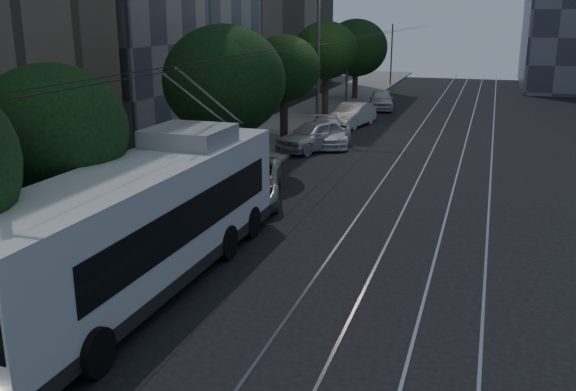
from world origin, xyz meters
The scene contains 17 objects.
ground centered at (0.00, 0.00, 0.00)m, with size 120.00×120.00×0.00m, color black.
sidewalk centered at (-7.50, 20.00, 0.07)m, with size 5.00×90.00×0.15m, color slate.
tram_rails centered at (2.50, 20.00, 0.01)m, with size 4.52×90.00×0.02m.
overhead_wires centered at (-4.97, 20.00, 3.47)m, with size 2.23×90.00×6.00m.
trolleybus centered at (-3.83, -0.50, 1.75)m, with size 2.84×12.79×5.63m.
pickup_silver centered at (-4.30, 8.00, 0.81)m, with size 2.67×5.80×1.61m, color #9FA0A6.
car_white_a centered at (-4.30, 17.92, 0.79)m, with size 1.87×4.64×1.58m, color silver.
car_white_b centered at (-4.01, 19.50, 0.69)m, with size 1.93×4.74×1.38m, color silver.
car_white_c centered at (-3.93, 25.71, 0.74)m, with size 1.57×4.49×1.48m, color silver.
car_white_d centered at (-3.43, 33.74, 0.74)m, with size 1.74×4.32×1.47m, color silver.
tree_1 centered at (-6.69, 0.00, 3.90)m, with size 4.07×4.07×5.75m.
tree_2 centered at (-6.50, 11.30, 4.19)m, with size 5.28×5.28×6.58m.
tree_3 centered at (-6.50, 19.54, 4.07)m, with size 4.01×4.01×5.89m.
tree_4 centered at (-6.50, 28.76, 4.55)m, with size 4.29×4.29×6.51m.
tree_5 centered at (-6.50, 38.69, 4.24)m, with size 5.15×5.15×6.57m.
streetlamp_near centered at (-4.78, -3.69, 6.09)m, with size 2.44×0.44×10.12m.
streetlamp_far centered at (-4.77, 21.89, 6.63)m, with size 2.66×0.44×11.12m.
Camera 1 is at (4.51, -14.27, 6.98)m, focal length 40.00 mm.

